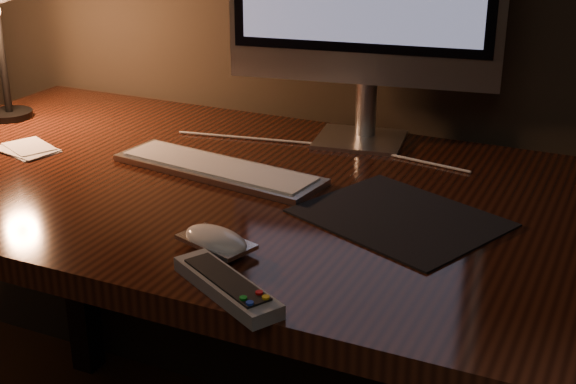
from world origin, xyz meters
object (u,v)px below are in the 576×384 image
at_px(desk, 311,247).
at_px(mouse, 216,243).
at_px(tv_remote, 227,286).
at_px(keyboard, 218,168).

distance_m(desk, mouse, 0.34).
height_order(desk, mouse, mouse).
distance_m(desk, tv_remote, 0.43).
bearing_deg(keyboard, mouse, -52.94).
distance_m(mouse, tv_remote, 0.12).
relative_size(mouse, tv_remote, 0.59).
relative_size(keyboard, tv_remote, 2.10).
bearing_deg(desk, mouse, -91.91).
bearing_deg(tv_remote, desk, 127.87).
relative_size(desk, tv_remote, 8.69).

